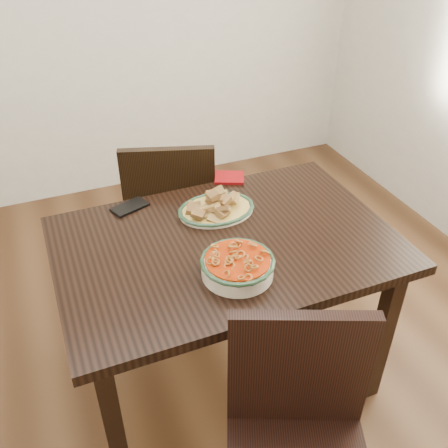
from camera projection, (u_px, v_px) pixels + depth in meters
name	position (u px, v px, depth m)	size (l,w,h in m)	color
floor	(205.00, 359.00, 2.33)	(3.50, 3.50, 0.00)	#3D2513
dining_table	(226.00, 260.00, 1.90)	(1.24, 0.83, 0.75)	black
chair_far	(171.00, 210.00, 2.46)	(0.53, 0.53, 0.89)	black
chair_near	(298.00, 436.00, 1.47)	(0.55, 0.55, 0.89)	black
fish_plate	(216.00, 203.00, 1.97)	(0.30, 0.24, 0.11)	beige
noodle_bowl	(237.00, 264.00, 1.66)	(0.25, 0.25, 0.08)	#F1E6CC
smartphone	(130.00, 207.00, 2.02)	(0.14, 0.08, 0.01)	black
napkin	(229.00, 178.00, 2.21)	(0.13, 0.11, 0.01)	maroon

